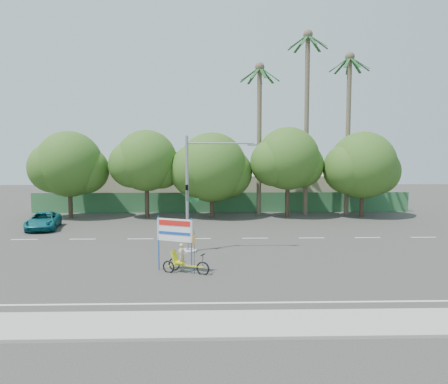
{
  "coord_description": "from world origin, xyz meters",
  "views": [
    {
      "loc": [
        -1.01,
        -22.12,
        5.98
      ],
      "look_at": [
        -0.24,
        5.45,
        3.5
      ],
      "focal_mm": 35.0,
      "sensor_mm": 36.0,
      "label": 1
    }
  ],
  "objects": [
    {
      "name": "trike_billboard",
      "position": [
        -2.64,
        -0.59,
        1.14
      ],
      "size": [
        2.67,
        1.35,
        2.83
      ],
      "rotation": [
        0.0,
        0.0,
        -0.41
      ],
      "color": "black",
      "rests_on": "ground"
    },
    {
      "name": "traffic_signal",
      "position": [
        -2.2,
        3.98,
        2.92
      ],
      "size": [
        4.72,
        1.1,
        7.0
      ],
      "color": "gray",
      "rests_on": "ground"
    },
    {
      "name": "building_right",
      "position": [
        8.0,
        26.0,
        1.8
      ],
      "size": [
        14.0,
        8.0,
        3.6
      ],
      "primitive_type": "cube",
      "color": "#B5A990",
      "rests_on": "ground"
    },
    {
      "name": "pickup_truck",
      "position": [
        -14.27,
        12.15,
        0.66
      ],
      "size": [
        3.08,
        5.11,
        1.33
      ],
      "primitive_type": "imported",
      "rotation": [
        0.0,
        0.0,
        0.19
      ],
      "color": "#0F616A",
      "rests_on": "ground"
    },
    {
      "name": "tree_right",
      "position": [
        5.95,
        18.0,
        5.24
      ],
      "size": [
        6.9,
        5.8,
        8.36
      ],
      "color": "#473828",
      "rests_on": "ground"
    },
    {
      "name": "sidewalk_near",
      "position": [
        0.0,
        -7.5,
        0.06
      ],
      "size": [
        50.0,
        2.4,
        0.12
      ],
      "primitive_type": "cube",
      "color": "gray",
      "rests_on": "ground"
    },
    {
      "name": "tree_left",
      "position": [
        -7.05,
        18.0,
        5.06
      ],
      "size": [
        6.66,
        5.6,
        8.07
      ],
      "color": "#473828",
      "rests_on": "ground"
    },
    {
      "name": "palm_short",
      "position": [
        3.5,
        19.5,
        8.86
      ],
      "size": [
        3.73,
        3.79,
        14.45
      ],
      "color": "#70604C",
      "rests_on": "ground"
    },
    {
      "name": "tree_center",
      "position": [
        -1.05,
        18.0,
        4.47
      ],
      "size": [
        7.62,
        6.4,
        7.85
      ],
      "color": "#473828",
      "rests_on": "ground"
    },
    {
      "name": "ground",
      "position": [
        0.0,
        0.0,
        0.0
      ],
      "size": [
        120.0,
        120.0,
        0.0
      ],
      "primitive_type": "plane",
      "color": "#33302D",
      "rests_on": "ground"
    },
    {
      "name": "tree_far_left",
      "position": [
        -14.05,
        18.0,
        4.76
      ],
      "size": [
        7.14,
        6.0,
        7.96
      ],
      "color": "#473828",
      "rests_on": "ground"
    },
    {
      "name": "palm_tall",
      "position": [
        8.0,
        19.5,
        10.46
      ],
      "size": [
        3.73,
        3.79,
        17.45
      ],
      "color": "#70604C",
      "rests_on": "ground"
    },
    {
      "name": "building_left",
      "position": [
        -10.0,
        26.0,
        2.0
      ],
      "size": [
        12.0,
        8.0,
        4.0
      ],
      "primitive_type": "cube",
      "color": "#B5A990",
      "rests_on": "ground"
    },
    {
      "name": "palm_mid",
      "position": [
        12.0,
        19.5,
        9.4
      ],
      "size": [
        3.73,
        3.79,
        15.45
      ],
      "color": "#70604C",
      "rests_on": "ground"
    },
    {
      "name": "tree_far_right",
      "position": [
        12.95,
        18.0,
        4.64
      ],
      "size": [
        7.38,
        6.2,
        7.94
      ],
      "color": "#473828",
      "rests_on": "ground"
    },
    {
      "name": "fence",
      "position": [
        0.0,
        21.5,
        1.0
      ],
      "size": [
        38.0,
        0.08,
        2.0
      ],
      "primitive_type": "cube",
      "color": "#336B3D",
      "rests_on": "ground"
    }
  ]
}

